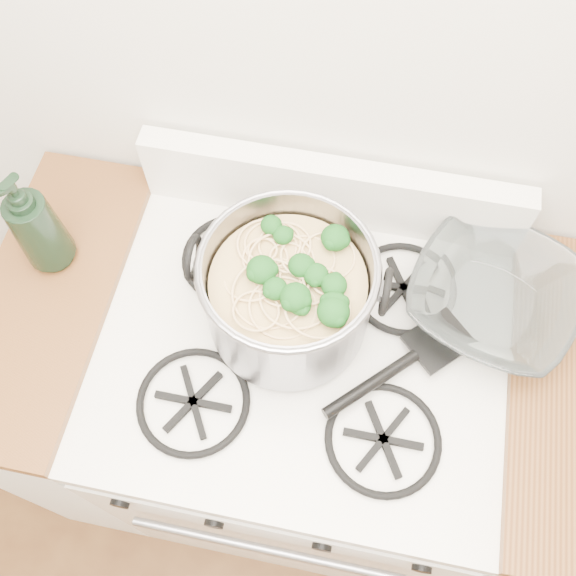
# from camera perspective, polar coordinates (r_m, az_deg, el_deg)

# --- Properties ---
(gas_range) EXTENTS (0.76, 0.66, 0.92)m
(gas_range) POSITION_cam_1_polar(r_m,az_deg,el_deg) (1.64, 0.95, -11.29)
(gas_range) COLOR white
(gas_range) RESTS_ON ground
(counter_left) EXTENTS (0.25, 0.65, 0.92)m
(counter_left) POSITION_cam_1_polar(r_m,az_deg,el_deg) (1.72, -15.93, -7.33)
(counter_left) COLOR silver
(counter_left) RESTS_ON ground
(stock_pot) EXTENTS (0.34, 0.31, 0.21)m
(stock_pot) POSITION_cam_1_polar(r_m,az_deg,el_deg) (1.12, -0.00, -0.55)
(stock_pot) COLOR gray
(stock_pot) RESTS_ON gas_range
(spatula) EXTENTS (0.42, 0.42, 0.02)m
(spatula) POSITION_cam_1_polar(r_m,az_deg,el_deg) (1.20, 13.31, -4.46)
(spatula) COLOR black
(spatula) RESTS_ON gas_range
(glass_bowl) EXTENTS (0.15, 0.15, 0.03)m
(glass_bowl) POSITION_cam_1_polar(r_m,az_deg,el_deg) (1.26, 17.51, -1.13)
(glass_bowl) COLOR white
(glass_bowl) RESTS_ON gas_range
(bottle) EXTENTS (0.13, 0.13, 0.25)m
(bottle) POSITION_cam_1_polar(r_m,az_deg,el_deg) (1.25, -21.70, 5.45)
(bottle) COLOR black
(bottle) RESTS_ON counter_left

